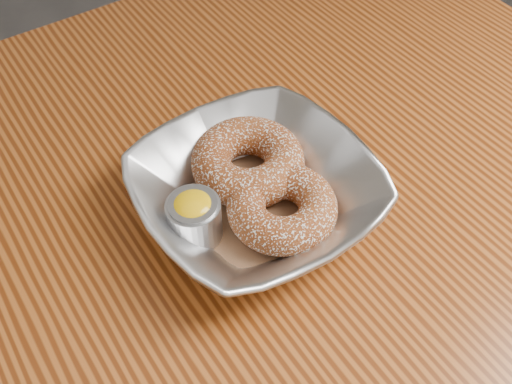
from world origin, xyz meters
TOP-DOWN VIEW (x-y plane):
  - table at (0.00, 0.00)m, footprint 1.20×0.80m
  - serving_bowl at (0.09, -0.03)m, footprint 0.23×0.23m
  - parchment at (0.09, -0.03)m, footprint 0.19×0.19m
  - donut_back at (0.11, 0.01)m, footprint 0.15×0.15m
  - donut_front at (0.10, -0.06)m, footprint 0.13×0.13m
  - ramekin at (0.02, -0.03)m, footprint 0.05×0.05m

SIDE VIEW (x-z plane):
  - table at x=0.00m, z-range 0.28..1.03m
  - parchment at x=0.09m, z-range 0.76..0.76m
  - serving_bowl at x=0.09m, z-range 0.75..0.81m
  - donut_front at x=0.10m, z-range 0.76..0.80m
  - donut_back at x=0.11m, z-range 0.76..0.80m
  - ramekin at x=0.02m, z-range 0.76..0.81m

